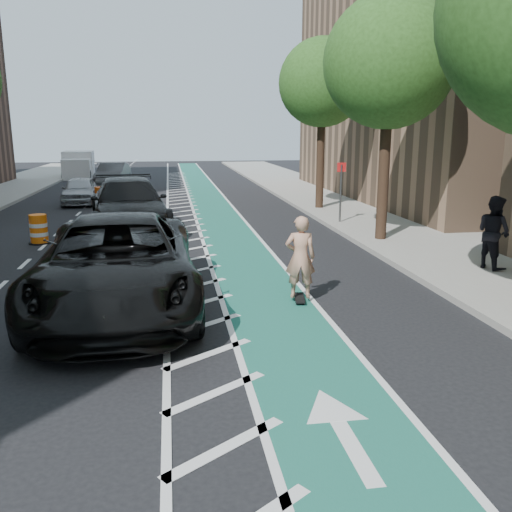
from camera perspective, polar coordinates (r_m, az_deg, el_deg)
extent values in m
plane|color=black|center=(9.37, -14.35, -10.60)|extent=(120.00, 120.00, 0.00)
cube|color=#195849|center=(19.03, -2.67, 1.88)|extent=(2.00, 90.00, 0.01)
cube|color=silver|center=(18.93, -7.19, 1.72)|extent=(1.40, 90.00, 0.01)
cube|color=gray|center=(20.75, 15.48, 2.55)|extent=(5.00, 90.00, 0.15)
cube|color=gray|center=(19.86, 9.03, 2.42)|extent=(0.12, 90.00, 0.16)
cube|color=#84664C|center=(33.51, 22.47, 22.12)|extent=(14.00, 22.00, 19.00)
cylinder|color=#382619|center=(18.01, 13.83, 7.94)|extent=(0.36, 0.36, 4.40)
sphere|color=#234717|center=(18.08, 14.49, 19.37)|extent=(4.20, 4.20, 4.20)
cylinder|color=#382619|center=(25.56, 6.86, 9.63)|extent=(0.36, 0.36, 4.40)
sphere|color=#234717|center=(25.60, 7.09, 17.69)|extent=(4.20, 4.20, 4.20)
cylinder|color=#4C4C4C|center=(21.75, 8.90, 6.33)|extent=(0.08, 0.08, 2.40)
cube|color=red|center=(21.65, 9.00, 9.22)|extent=(0.35, 0.02, 0.35)
cube|color=black|center=(12.05, 4.60, -4.40)|extent=(0.34, 0.77, 0.03)
cylinder|color=black|center=(12.30, 4.17, -4.31)|extent=(0.04, 0.06, 0.06)
cylinder|color=black|center=(12.31, 4.88, -4.31)|extent=(0.04, 0.06, 0.06)
cylinder|color=black|center=(11.83, 4.29, -5.03)|extent=(0.04, 0.06, 0.06)
cylinder|color=black|center=(11.84, 5.04, -5.03)|extent=(0.04, 0.06, 0.06)
imported|color=tan|center=(11.81, 4.68, -0.12)|extent=(0.73, 0.55, 1.82)
imported|color=black|center=(11.71, -14.40, -0.79)|extent=(3.41, 7.09, 1.95)
imported|color=black|center=(21.00, -13.25, 5.27)|extent=(3.54, 6.97, 1.94)
imported|color=#AAAAAF|center=(29.50, -18.04, 6.59)|extent=(1.81, 4.13, 1.38)
imported|color=#57585C|center=(38.00, -14.82, 8.26)|extent=(2.12, 4.94, 1.58)
imported|color=black|center=(15.41, 23.72, 2.29)|extent=(0.93, 1.08, 1.92)
cube|color=silver|center=(46.75, -18.14, 9.18)|extent=(2.52, 3.48, 2.08)
cube|color=silver|center=(44.28, -18.37, 8.64)|extent=(2.19, 1.81, 1.56)
cylinder|color=black|center=(43.99, -19.60, 7.98)|extent=(0.31, 0.74, 0.73)
cylinder|color=black|center=(43.83, -17.15, 8.14)|extent=(0.31, 0.74, 0.73)
cylinder|color=black|center=(47.70, -19.13, 8.36)|extent=(0.31, 0.74, 0.73)
cylinder|color=black|center=(47.55, -16.87, 8.50)|extent=(0.31, 0.74, 0.73)
cylinder|color=orange|center=(19.47, -21.90, 2.64)|extent=(0.57, 0.57, 0.98)
cylinder|color=silver|center=(19.49, -21.86, 2.17)|extent=(0.58, 0.58, 0.13)
cylinder|color=silver|center=(19.44, -21.94, 3.05)|extent=(0.58, 0.58, 0.13)
cylinder|color=black|center=(19.55, -21.78, 1.30)|extent=(0.72, 0.72, 0.04)
cylinder|color=#E74D0C|center=(27.73, -15.99, 5.96)|extent=(0.58, 0.58, 1.01)
cylinder|color=silver|center=(27.75, -15.97, 5.62)|extent=(0.59, 0.59, 0.13)
cylinder|color=silver|center=(27.71, -16.01, 6.26)|extent=(0.59, 0.59, 0.13)
cylinder|color=black|center=(27.79, -15.93, 4.98)|extent=(0.74, 0.74, 0.04)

